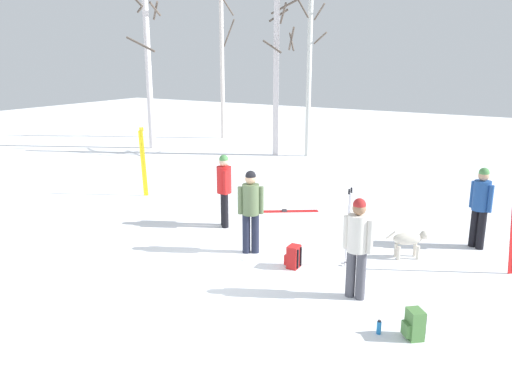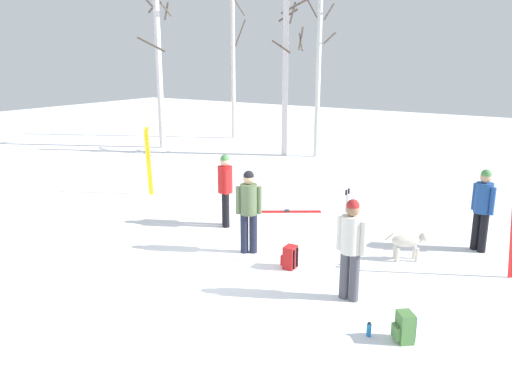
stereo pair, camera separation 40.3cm
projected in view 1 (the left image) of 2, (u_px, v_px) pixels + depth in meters
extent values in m
plane|color=white|center=(203.00, 270.00, 9.62)|extent=(60.00, 60.00, 0.00)
cylinder|color=#1E2338|center=(255.00, 233.00, 10.40)|extent=(0.16, 0.16, 0.82)
cylinder|color=#1E2338|center=(246.00, 234.00, 10.39)|extent=(0.16, 0.16, 0.82)
cylinder|color=#566B47|center=(251.00, 199.00, 10.21)|extent=(0.34, 0.34, 0.62)
sphere|color=tan|center=(251.00, 179.00, 10.10)|extent=(0.22, 0.22, 0.22)
sphere|color=black|center=(251.00, 176.00, 10.09)|extent=(0.21, 0.21, 0.21)
cylinder|color=#566B47|center=(261.00, 200.00, 10.22)|extent=(0.10, 0.10, 0.56)
cylinder|color=#566B47|center=(240.00, 200.00, 10.21)|extent=(0.10, 0.10, 0.56)
cylinder|color=#4C4C56|center=(361.00, 276.00, 8.40)|extent=(0.16, 0.16, 0.82)
cylinder|color=#4C4C56|center=(351.00, 273.00, 8.50)|extent=(0.16, 0.16, 0.82)
cylinder|color=silver|center=(358.00, 233.00, 8.26)|extent=(0.34, 0.34, 0.62)
sphere|color=#997051|center=(359.00, 208.00, 8.15)|extent=(0.22, 0.22, 0.22)
sphere|color=#B22626|center=(359.00, 205.00, 8.14)|extent=(0.21, 0.21, 0.21)
cylinder|color=silver|center=(370.00, 237.00, 8.15)|extent=(0.10, 0.10, 0.56)
cylinder|color=silver|center=(346.00, 232.00, 8.38)|extent=(0.10, 0.10, 0.56)
cylinder|color=black|center=(224.00, 208.00, 12.11)|extent=(0.16, 0.16, 0.82)
cylinder|color=black|center=(225.00, 211.00, 11.93)|extent=(0.16, 0.16, 0.82)
cylinder|color=red|center=(224.00, 180.00, 11.83)|extent=(0.34, 0.34, 0.62)
sphere|color=beige|center=(224.00, 162.00, 11.73)|extent=(0.22, 0.22, 0.22)
sphere|color=#4C8C4C|center=(224.00, 159.00, 11.71)|extent=(0.21, 0.21, 0.21)
cylinder|color=red|center=(223.00, 178.00, 12.04)|extent=(0.10, 0.10, 0.56)
cylinder|color=red|center=(225.00, 183.00, 11.64)|extent=(0.10, 0.10, 0.56)
cylinder|color=black|center=(474.00, 228.00, 10.75)|extent=(0.16, 0.16, 0.82)
cylinder|color=black|center=(481.00, 230.00, 10.60)|extent=(0.16, 0.16, 0.82)
cylinder|color=#1E478C|center=(481.00, 196.00, 10.49)|extent=(0.34, 0.34, 0.62)
sphere|color=tan|center=(484.00, 176.00, 10.38)|extent=(0.22, 0.22, 0.22)
sphere|color=#4C8C4C|center=(484.00, 173.00, 10.36)|extent=(0.21, 0.21, 0.21)
cylinder|color=#1E478C|center=(473.00, 194.00, 10.67)|extent=(0.10, 0.10, 0.56)
cylinder|color=#1E478C|center=(490.00, 199.00, 10.32)|extent=(0.10, 0.10, 0.56)
ellipsoid|color=beige|center=(408.00, 239.00, 10.11)|extent=(0.62, 0.52, 0.26)
sphere|color=beige|center=(425.00, 235.00, 10.11)|extent=(0.18, 0.18, 0.18)
ellipsoid|color=beige|center=(428.00, 236.00, 10.12)|extent=(0.12, 0.11, 0.06)
cylinder|color=beige|center=(391.00, 235.00, 10.06)|extent=(0.18, 0.14, 0.17)
cylinder|color=beige|center=(415.00, 250.00, 10.26)|extent=(0.07, 0.07, 0.28)
cylinder|color=beige|center=(418.00, 253.00, 10.12)|extent=(0.07, 0.07, 0.28)
cylinder|color=beige|center=(396.00, 250.00, 10.24)|extent=(0.07, 0.07, 0.28)
cylinder|color=beige|center=(398.00, 253.00, 10.09)|extent=(0.07, 0.07, 0.28)
cube|color=yellow|center=(144.00, 164.00, 14.53)|extent=(0.11, 0.10, 1.88)
cube|color=yellow|center=(142.00, 129.00, 14.28)|extent=(0.06, 0.05, 0.10)
cube|color=yellow|center=(142.00, 164.00, 14.52)|extent=(0.11, 0.10, 1.88)
cube|color=yellow|center=(140.00, 129.00, 14.27)|extent=(0.06, 0.05, 0.10)
cube|color=red|center=(286.00, 211.00, 13.30)|extent=(1.42, 0.97, 0.02)
cube|color=#333338|center=(284.00, 210.00, 13.29)|extent=(0.13, 0.12, 0.03)
cube|color=red|center=(287.00, 212.00, 13.20)|extent=(1.42, 0.97, 0.02)
cube|color=#333338|center=(285.00, 211.00, 13.19)|extent=(0.13, 0.12, 0.03)
cylinder|color=#B2B2BC|center=(350.00, 229.00, 9.75)|extent=(0.02, 0.11, 1.42)
cylinder|color=black|center=(351.00, 190.00, 9.56)|extent=(0.04, 0.04, 0.10)
cylinder|color=black|center=(348.00, 260.00, 9.92)|extent=(0.07, 0.07, 0.01)
cylinder|color=#B2B2BC|center=(347.00, 231.00, 9.65)|extent=(0.02, 0.11, 1.42)
cylinder|color=black|center=(349.00, 192.00, 9.46)|extent=(0.04, 0.04, 0.10)
cylinder|color=black|center=(346.00, 262.00, 9.82)|extent=(0.07, 0.07, 0.01)
cube|color=red|center=(294.00, 257.00, 9.70)|extent=(0.21, 0.27, 0.44)
cube|color=red|center=(287.00, 259.00, 9.77)|extent=(0.07, 0.20, 0.20)
cube|color=black|center=(301.00, 257.00, 9.70)|extent=(0.03, 0.04, 0.37)
cube|color=black|center=(298.00, 259.00, 9.58)|extent=(0.03, 0.04, 0.37)
cube|color=#4C7F3F|center=(415.00, 324.00, 7.26)|extent=(0.32, 0.33, 0.44)
cube|color=#4C7F3F|center=(406.00, 329.00, 7.25)|extent=(0.17, 0.19, 0.20)
cube|color=black|center=(420.00, 321.00, 7.34)|extent=(0.04, 0.04, 0.37)
cube|color=black|center=(425.00, 326.00, 7.21)|extent=(0.04, 0.04, 0.37)
cylinder|color=#1E72BF|center=(379.00, 328.00, 7.40)|extent=(0.07, 0.07, 0.19)
cylinder|color=black|center=(379.00, 321.00, 7.38)|extent=(0.04, 0.04, 0.02)
cylinder|color=silver|center=(149.00, 72.00, 21.57)|extent=(0.25, 0.25, 6.50)
cylinder|color=brown|center=(141.00, 44.00, 20.72)|extent=(1.21, 0.45, 0.64)
cylinder|color=brown|center=(156.00, 11.00, 21.09)|extent=(0.76, 0.61, 0.69)
cylinder|color=brown|center=(155.00, 9.00, 20.81)|extent=(0.32, 0.91, 0.51)
cylinder|color=silver|center=(222.00, 57.00, 24.11)|extent=(0.19, 0.19, 7.68)
cylinder|color=brown|center=(229.00, 33.00, 24.08)|extent=(0.87, 0.39, 1.23)
cylinder|color=brown|center=(225.00, 1.00, 23.12)|extent=(0.55, 0.79, 1.21)
cylinder|color=silver|center=(276.00, 63.00, 19.90)|extent=(0.22, 0.22, 7.29)
cylinder|color=brown|center=(272.00, 47.00, 19.42)|extent=(0.80, 0.12, 0.52)
cylinder|color=brown|center=(279.00, 15.00, 19.79)|extent=(0.77, 0.30, 0.50)
cylinder|color=brown|center=(291.00, 39.00, 19.71)|extent=(0.76, 1.04, 0.84)
cylinder|color=brown|center=(283.00, 13.00, 19.51)|extent=(0.50, 0.44, 0.75)
cylinder|color=brown|center=(285.00, 6.00, 19.86)|extent=(1.28, 0.15, 0.56)
cylinder|color=silver|center=(309.00, 69.00, 19.74)|extent=(0.19, 0.19, 6.82)
cylinder|color=brown|center=(292.00, 42.00, 19.45)|extent=(0.83, 1.23, 0.72)
cylinder|color=brown|center=(320.00, 38.00, 19.61)|extent=(0.78, 0.60, 0.44)
cylinder|color=brown|center=(319.00, 12.00, 19.33)|extent=(0.66, 0.53, 0.58)
cylinder|color=brown|center=(300.00, 2.00, 18.85)|extent=(1.00, 0.55, 1.15)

